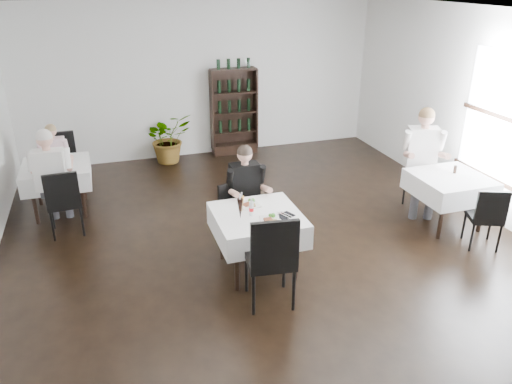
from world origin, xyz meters
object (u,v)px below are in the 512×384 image
at_px(main_table, 257,225).
at_px(potted_tree, 168,138).
at_px(wine_shelf, 234,113).
at_px(diner_main, 246,188).

height_order(main_table, potted_tree, potted_tree).
distance_m(main_table, potted_tree, 4.23).
bearing_deg(wine_shelf, main_table, -101.78).
relative_size(wine_shelf, potted_tree, 1.81).
bearing_deg(potted_tree, diner_main, -81.32).
bearing_deg(potted_tree, main_table, -83.73).
distance_m(wine_shelf, diner_main, 3.71).
xyz_separation_m(potted_tree, diner_main, (0.53, -3.50, 0.32)).
bearing_deg(diner_main, wine_shelf, 77.11).
xyz_separation_m(wine_shelf, main_table, (-0.90, -4.31, -0.23)).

